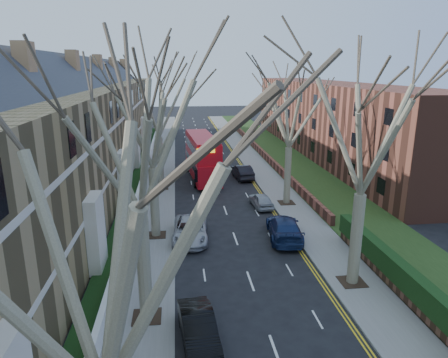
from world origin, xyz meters
name	(u,v)px	position (x,y,z in m)	size (l,w,h in m)	color
pavement_left	(162,164)	(-6.00, 39.00, 0.06)	(3.00, 102.00, 0.12)	slate
pavement_right	(254,161)	(6.00, 39.00, 0.06)	(3.00, 102.00, 0.12)	slate
terrace_left	(82,132)	(-13.65, 31.00, 5.53)	(9.70, 78.00, 13.60)	olive
flats_right	(329,119)	(17.46, 43.00, 4.98)	(13.97, 54.00, 10.00)	brown
front_wall_left	(144,176)	(-7.65, 31.00, 0.62)	(0.30, 78.00, 1.00)	white
grass_verge_right	(287,160)	(10.50, 39.00, 0.15)	(6.00, 102.00, 0.06)	#203B15
tree_left_near	(88,229)	(-5.70, -4.00, 8.93)	(9.80, 9.80, 13.73)	#706750
tree_left_mid	(135,125)	(-5.70, 6.00, 9.56)	(10.50, 10.50, 14.71)	#706750
tree_left_far	(150,109)	(-5.70, 16.00, 9.24)	(10.15, 10.15, 14.22)	#706750
tree_left_dist	(157,93)	(-5.70, 28.00, 9.56)	(10.50, 10.50, 14.71)	#706750
tree_right_mid	(368,116)	(5.70, 8.00, 9.56)	(10.50, 10.50, 14.71)	#706750
tree_right_far	(291,101)	(5.70, 22.00, 9.24)	(10.15, 10.15, 14.22)	#706750
double_decker_bus	(202,158)	(-1.26, 31.73, 2.29)	(3.47, 11.32, 4.66)	#B70D17
car_left_mid	(198,328)	(-3.28, 4.02, 0.70)	(1.48, 4.24, 1.40)	black
car_left_far	(190,230)	(-3.23, 15.26, 0.73)	(2.43, 5.28, 1.47)	#A5A5AA
car_right_near	(284,228)	(3.50, 14.68, 0.80)	(2.23, 5.49, 1.59)	navy
car_right_mid	(261,200)	(3.23, 21.51, 0.63)	(1.50, 3.73, 1.27)	#9A9DA2
car_right_far	(242,172)	(3.13, 31.11, 0.77)	(1.63, 4.67, 1.54)	black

